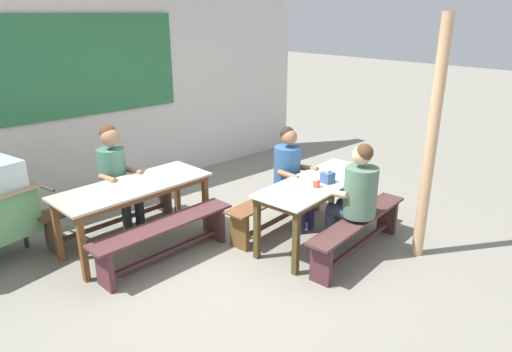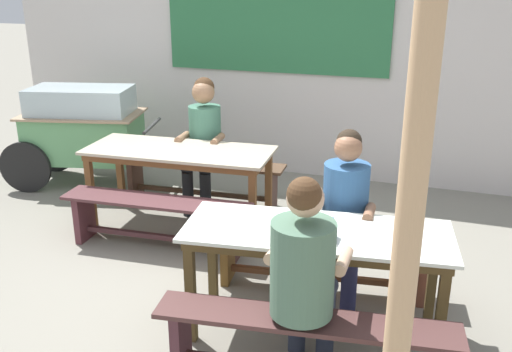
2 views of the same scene
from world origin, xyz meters
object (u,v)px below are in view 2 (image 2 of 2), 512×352
Objects in this scene: dining_table_far at (179,157)px; bench_near_back at (322,254)px; person_right_near_table at (344,207)px; condiment_jar at (289,226)px; food_cart at (81,127)px; dining_table_near at (316,241)px; bench_far_back at (201,175)px; bench_far_front at (157,216)px; person_near_front at (304,269)px; tissue_box at (321,228)px; wooden_support_post at (409,227)px; bench_near_front at (304,340)px; person_center_facing at (203,135)px.

dining_table_far is 1.76m from bench_near_back.
condiment_jar is at bearing -111.34° from person_right_near_table.
dining_table_near is at bearing -32.14° from food_cart.
bench_far_front is (0.07, -1.09, -0.00)m from bench_far_back.
dining_table_far is 1.01× the size of food_cart.
bench_far_front is 2.09m from person_near_front.
person_near_front is at bearing -90.20° from tissue_box.
dining_table_far is at bearing 133.84° from wooden_support_post.
person_right_near_table is 1.67m from wooden_support_post.
person_right_near_table is 13.04× the size of condiment_jar.
bench_far_back is 1.40× the size of person_right_near_table.
bench_near_front is (0.14, -1.09, 0.02)m from bench_near_back.
person_center_facing is at bearing -6.71° from food_cart.
dining_table_near is 0.99× the size of bench_far_back.
bench_far_back is 2.63m from tissue_box.
bench_near_front is 4.11m from food_cart.
dining_table_far is 1.37× the size of person_near_front.
condiment_jar is 0.04× the size of wooden_support_post.
bench_near_front is at bearing -38.07° from food_cart.
tissue_box is (0.00, 0.39, 0.07)m from person_near_front.
person_near_front is (1.69, -2.35, 0.43)m from bench_far_back.
person_near_front reaches higher than dining_table_far.
dining_table_near is 2.51m from bench_far_back.
tissue_box reaches higher than dining_table_far.
person_near_front is at bearing -54.29° from bench_far_back.
bench_far_front is 0.97× the size of bench_near_front.
dining_table_far is at bearing 132.17° from bench_near_front.
condiment_jar is (-0.08, -0.65, 0.50)m from bench_near_back.
person_near_front is (1.65, -1.80, 0.07)m from dining_table_far.
person_near_front is 0.98× the size of person_center_facing.
bench_far_front is at bearing 151.97° from tissue_box.
person_center_facing is (0.03, 0.49, 0.09)m from dining_table_far.
person_near_front reaches higher than bench_near_front.
bench_far_back is at bearing 131.52° from dining_table_near.
bench_far_front is at bearing 141.13° from wooden_support_post.
bench_far_front is 1.52m from bench_near_back.
dining_table_near is at bearing 97.41° from bench_near_front.
bench_far_front is (-1.57, 0.76, -0.36)m from dining_table_near.
dining_table_far is 1.34× the size of person_center_facing.
bench_near_back is at bearing 97.41° from dining_table_near.
wooden_support_post is at bearing -49.46° from condiment_jar.
person_near_front is 0.92m from wooden_support_post.
person_center_facing is 13.64× the size of condiment_jar.
bench_near_back is at bearing -25.00° from food_cart.
person_center_facing reaches higher than dining_table_far.
food_cart is at bearing 156.50° from dining_table_far.
person_near_front is (-0.03, 0.05, 0.43)m from bench_near_front.
tissue_box is (-0.02, 0.44, 0.50)m from bench_near_front.
dining_table_near is 1.39× the size of person_right_near_table.
bench_near_front is 17.93× the size of condiment_jar.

